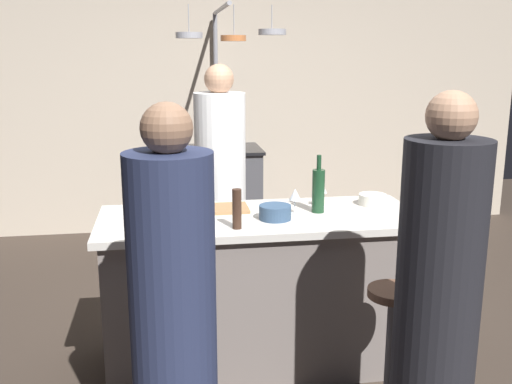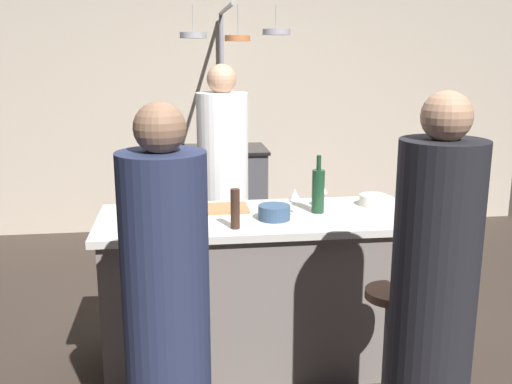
{
  "view_description": "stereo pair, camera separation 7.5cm",
  "coord_description": "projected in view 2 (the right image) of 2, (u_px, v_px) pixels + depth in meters",
  "views": [
    {
      "loc": [
        -0.51,
        -3.13,
        1.8
      ],
      "look_at": [
        0.0,
        0.15,
        1.0
      ],
      "focal_mm": 41.25,
      "sensor_mm": 36.0,
      "label": 1
    },
    {
      "loc": [
        -0.44,
        -3.14,
        1.8
      ],
      "look_at": [
        0.0,
        0.15,
        1.0
      ],
      "focal_mm": 41.25,
      "sensor_mm": 36.0,
      "label": 2
    }
  ],
  "objects": [
    {
      "name": "kitchen_island",
      "position": [
        259.0,
        290.0,
        3.4
      ],
      "size": [
        1.8,
        0.72,
        0.9
      ],
      "color": "slate",
      "rests_on": "ground_plane"
    },
    {
      "name": "bar_stool_left",
      "position": [
        170.0,
        362.0,
        2.76
      ],
      "size": [
        0.28,
        0.28,
        0.68
      ],
      "color": "#4C4C51",
      "rests_on": "ground_plane"
    },
    {
      "name": "wine_glass_by_chef",
      "position": [
        295.0,
        196.0,
        3.3
      ],
      "size": [
        0.07,
        0.07,
        0.15
      ],
      "color": "silver",
      "rests_on": "kitchen_island"
    },
    {
      "name": "wine_bottle_white",
      "position": [
        180.0,
        192.0,
        3.37
      ],
      "size": [
        0.07,
        0.07,
        0.29
      ],
      "color": "gray",
      "rests_on": "kitchen_island"
    },
    {
      "name": "wine_bottle_amber",
      "position": [
        141.0,
        201.0,
        3.13
      ],
      "size": [
        0.07,
        0.07,
        0.32
      ],
      "color": "brown",
      "rests_on": "kitchen_island"
    },
    {
      "name": "stove_range",
      "position": [
        225.0,
        193.0,
        5.76
      ],
      "size": [
        0.8,
        0.64,
        0.89
      ],
      "color": "#47474C",
      "rests_on": "ground_plane"
    },
    {
      "name": "bar_stool_right",
      "position": [
        389.0,
        348.0,
        2.89
      ],
      "size": [
        0.28,
        0.28,
        0.68
      ],
      "color": "#4C4C51",
      "rests_on": "ground_plane"
    },
    {
      "name": "guest_right",
      "position": [
        432.0,
        307.0,
        2.43
      ],
      "size": [
        0.35,
        0.35,
        1.65
      ],
      "color": "black",
      "rests_on": "ground_plane"
    },
    {
      "name": "wine_glass_near_left_guest",
      "position": [
        150.0,
        192.0,
        3.39
      ],
      "size": [
        0.07,
        0.07,
        0.15
      ],
      "color": "silver",
      "rests_on": "kitchen_island"
    },
    {
      "name": "ground_plane",
      "position": [
        259.0,
        361.0,
        3.51
      ],
      "size": [
        9.0,
        9.0,
        0.0
      ],
      "primitive_type": "plane",
      "color": "#382D26"
    },
    {
      "name": "pepper_mill",
      "position": [
        235.0,
        209.0,
        3.03
      ],
      "size": [
        0.05,
        0.05,
        0.21
      ],
      "primitive_type": "cylinder",
      "color": "#382319",
      "rests_on": "kitchen_island"
    },
    {
      "name": "wine_bottle_green",
      "position": [
        318.0,
        190.0,
        3.33
      ],
      "size": [
        0.07,
        0.07,
        0.33
      ],
      "color": "#193D23",
      "rests_on": "kitchen_island"
    },
    {
      "name": "mixing_bowl_blue",
      "position": [
        274.0,
        212.0,
        3.21
      ],
      "size": [
        0.18,
        0.18,
        0.08
      ],
      "primitive_type": "cylinder",
      "color": "#334C6B",
      "rests_on": "kitchen_island"
    },
    {
      "name": "wine_bottle_rose",
      "position": [
        173.0,
        202.0,
        3.13
      ],
      "size": [
        0.07,
        0.07,
        0.3
      ],
      "color": "#B78C8E",
      "rests_on": "kitchen_island"
    },
    {
      "name": "overhead_pot_rack",
      "position": [
        230.0,
        68.0,
        5.1
      ],
      "size": [
        0.86,
        1.28,
        2.17
      ],
      "color": "gray",
      "rests_on": "ground_plane"
    },
    {
      "name": "cutting_board",
      "position": [
        220.0,
        208.0,
        3.41
      ],
      "size": [
        0.32,
        0.22,
        0.02
      ],
      "primitive_type": "cube",
      "color": "#997047",
      "rests_on": "kitchen_island"
    },
    {
      "name": "mixing_bowl_ceramic",
      "position": [
        373.0,
        200.0,
        3.51
      ],
      "size": [
        0.17,
        0.17,
        0.06
      ],
      "primitive_type": "cylinder",
      "color": "silver",
      "rests_on": "kitchen_island"
    },
    {
      "name": "guest_left",
      "position": [
        167.0,
        322.0,
        2.33
      ],
      "size": [
        0.34,
        0.34,
        1.62
      ],
      "color": "#262D4C",
      "rests_on": "ground_plane"
    },
    {
      "name": "wine_glass_near_right_guest",
      "position": [
        322.0,
        189.0,
        3.47
      ],
      "size": [
        0.07,
        0.07,
        0.15
      ],
      "color": "silver",
      "rests_on": "kitchen_island"
    },
    {
      "name": "back_wall",
      "position": [
        221.0,
        102.0,
        5.95
      ],
      "size": [
        6.4,
        0.16,
        2.6
      ],
      "primitive_type": "cube",
      "color": "#BCAD99",
      "rests_on": "ground_plane"
    },
    {
      "name": "chef",
      "position": [
        223.0,
        194.0,
        4.24
      ],
      "size": [
        0.36,
        0.36,
        1.71
      ],
      "color": "white",
      "rests_on": "ground_plane"
    }
  ]
}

